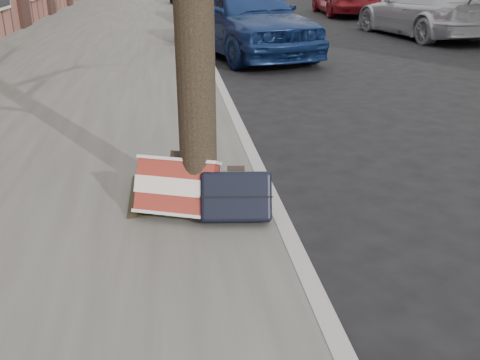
{
  "coord_description": "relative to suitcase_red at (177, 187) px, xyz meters",
  "views": [
    {
      "loc": [
        -2.05,
        -2.97,
        1.96
      ],
      "look_at": [
        -1.55,
        0.8,
        0.38
      ],
      "focal_mm": 40.0,
      "sensor_mm": 36.0,
      "label": 1
    }
  ],
  "objects": [
    {
      "name": "ground",
      "position": [
        2.03,
        -0.79,
        -0.35
      ],
      "size": [
        120.0,
        120.0,
        0.0
      ],
      "primitive_type": "plane",
      "color": "black",
      "rests_on": "ground"
    },
    {
      "name": "near_sidewalk",
      "position": [
        -1.67,
        14.21,
        -0.29
      ],
      "size": [
        5.0,
        70.0,
        0.12
      ],
      "primitive_type": "cube",
      "color": "#65635B",
      "rests_on": "ground"
    },
    {
      "name": "far_sidewalk",
      "position": [
        9.83,
        14.21,
        -0.29
      ],
      "size": [
        4.0,
        70.0,
        0.12
      ],
      "primitive_type": "cube",
      "color": "gray",
      "rests_on": "ground"
    },
    {
      "name": "dirt_patch",
      "position": [
        0.03,
        0.41,
        -0.23
      ],
      "size": [
        0.85,
        0.85,
        0.02
      ],
      "primitive_type": "cube",
      "color": "black",
      "rests_on": "near_sidewalk"
    },
    {
      "name": "suitcase_red",
      "position": [
        0.0,
        0.0,
        0.0
      ],
      "size": [
        0.68,
        0.52,
        0.47
      ],
      "primitive_type": "cube",
      "rotation": [
        -0.42,
        0.0,
        -0.36
      ],
      "color": "maroon",
      "rests_on": "near_sidewalk"
    },
    {
      "name": "suitcase_navy",
      "position": [
        0.43,
        -0.16,
        -0.03
      ],
      "size": [
        0.56,
        0.36,
        0.41
      ],
      "primitive_type": "cube",
      "rotation": [
        -0.42,
        0.0,
        -0.11
      ],
      "color": "black",
      "rests_on": "near_sidewalk"
    },
    {
      "name": "car_near_front",
      "position": [
        1.65,
        8.07,
        0.44
      ],
      "size": [
        3.02,
        5.0,
        1.59
      ],
      "primitive_type": "imported",
      "rotation": [
        0.0,
        0.0,
        0.26
      ],
      "color": "navy",
      "rests_on": "ground"
    },
    {
      "name": "car_near_mid",
      "position": [
        1.76,
        14.21,
        0.39
      ],
      "size": [
        1.79,
        4.56,
        1.48
      ],
      "primitive_type": "imported",
      "rotation": [
        0.0,
        0.0,
        -0.05
      ],
      "color": "#AFB4B8",
      "rests_on": "ground"
    },
    {
      "name": "car_far_front",
      "position": [
        6.84,
        10.42,
        0.32
      ],
      "size": [
        2.55,
        4.86,
        1.34
      ],
      "primitive_type": "imported",
      "rotation": [
        0.0,
        0.0,
        3.29
      ],
      "color": "#A6A8AE",
      "rests_on": "ground"
    }
  ]
}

